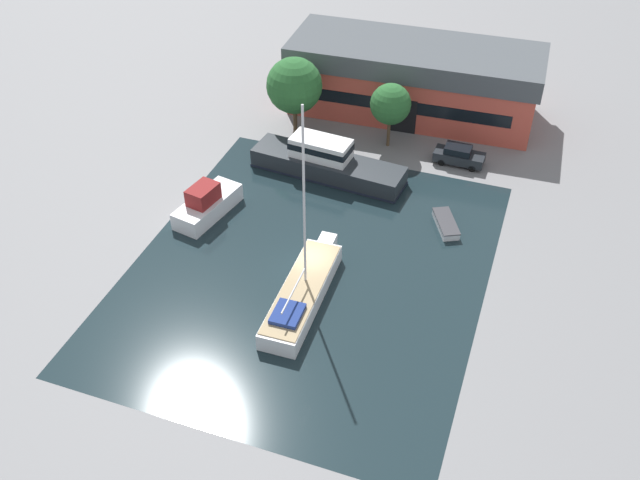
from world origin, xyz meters
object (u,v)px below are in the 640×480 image
sailboat_moored (303,292)px  small_dinghy (446,224)px  motor_cruiser (326,162)px  warehouse_building (414,79)px  quay_tree_by_water (294,86)px  parked_car (459,155)px  cabin_boat (207,204)px  quay_tree_near_building (391,104)px

sailboat_moored → small_dinghy: bearing=54.6°
motor_cruiser → small_dinghy: bearing=-103.6°
warehouse_building → quay_tree_by_water: quay_tree_by_water is taller
parked_car → motor_cruiser: motor_cruiser is taller
quay_tree_by_water → cabin_boat: bearing=-98.4°
quay_tree_near_building → parked_car: bearing=-7.5°
motor_cruiser → small_dinghy: (11.04, -3.76, -0.87)m
quay_tree_by_water → cabin_boat: size_ratio=1.13×
quay_tree_by_water → sailboat_moored: (8.40, -20.39, -4.05)m
quay_tree_by_water → warehouse_building: bearing=40.3°
quay_tree_near_building → cabin_boat: quay_tree_near_building is taller
quay_tree_near_building → quay_tree_by_water: 8.64m
warehouse_building → small_dinghy: (6.89, -16.87, -3.04)m
quay_tree_near_building → parked_car: (6.52, -0.86, -3.29)m
parked_car → warehouse_building: bearing=-140.6°
quay_tree_by_water → quay_tree_near_building: bearing=5.2°
motor_cruiser → cabin_boat: bearing=145.7°
sailboat_moored → small_dinghy: (7.53, 11.17, -0.44)m
sailboat_moored → cabin_boat: 12.32m
quay_tree_near_building → cabin_boat: (-10.63, -14.63, -3.14)m
parked_car → quay_tree_near_building: bearing=-96.2°
quay_tree_by_water → parked_car: quay_tree_by_water is taller
sailboat_moored → motor_cruiser: 15.35m
warehouse_building → motor_cruiser: (-4.15, -13.11, -2.17)m
sailboat_moored → small_dinghy: sailboat_moored is taller
parked_car → small_dinghy: 9.19m
parked_car → sailboat_moored: size_ratio=0.30×
warehouse_building → motor_cruiser: 13.92m
cabin_boat → motor_cruiser: bearing=61.4°
motor_cruiser → small_dinghy: size_ratio=3.57×
quay_tree_by_water → motor_cruiser: 8.16m
cabin_boat → sailboat_moored: bearing=-21.1°
warehouse_building → sailboat_moored: 28.17m
small_dinghy → quay_tree_by_water: bearing=-56.9°
small_dinghy → motor_cruiser: bearing=-45.6°
warehouse_building → sailboat_moored: sailboat_moored is taller
warehouse_building → parked_car: bearing=-54.2°
motor_cruiser → small_dinghy: motor_cruiser is taller
quay_tree_near_building → motor_cruiser: bearing=-120.7°
quay_tree_by_water → small_dinghy: bearing=-30.1°
quay_tree_near_building → cabin_boat: 18.36m
warehouse_building → quay_tree_by_water: size_ratio=3.22×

